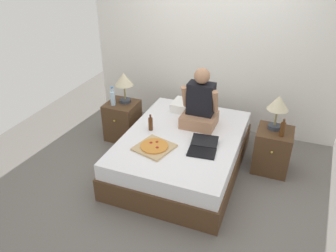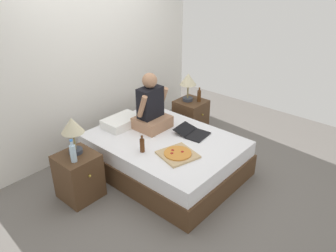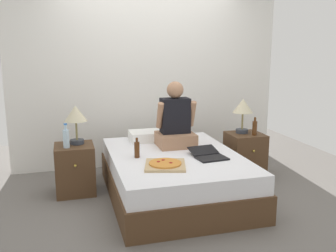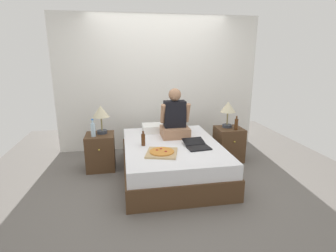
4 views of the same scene
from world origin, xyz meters
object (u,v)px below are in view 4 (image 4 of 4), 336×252
beer_bottle (236,124)px  person_seated (175,119)px  nightstand_left (101,152)px  beer_bottle_on_bed (143,140)px  water_bottle (93,129)px  pizza_box (162,152)px  lamp_on_left_nightstand (101,113)px  lamp_on_right_nightstand (228,109)px  laptop (197,146)px  bed (172,159)px  nightstand_right (229,144)px

beer_bottle → person_seated: 1.05m
nightstand_left → beer_bottle_on_bed: 0.84m
water_bottle → pizza_box: (0.95, -0.71, -0.17)m
lamp_on_left_nightstand → lamp_on_right_nightstand: size_ratio=1.00×
lamp_on_left_nightstand → lamp_on_right_nightstand: same height
laptop → pizza_box: laptop is taller
nightstand_left → laptop: (1.41, -0.63, 0.23)m
beer_bottle → pizza_box: size_ratio=0.47×
beer_bottle → beer_bottle_on_bed: (-1.59, -0.32, -0.08)m
lamp_on_right_nightstand → pizza_box: bearing=-146.1°
water_bottle → beer_bottle_on_bed: bearing=-24.5°
bed → nightstand_left: bearing=159.5°
beer_bottle → pizza_box: bearing=-152.8°
lamp_on_left_nightstand → person_seated: bearing=-5.3°
pizza_box → beer_bottle_on_bed: bearing=119.5°
bed → water_bottle: water_bottle is taller
nightstand_right → pizza_box: size_ratio=1.17×
beer_bottle → person_seated: person_seated is taller
nightstand_left → beer_bottle_on_bed: size_ratio=2.61×
laptop → beer_bottle_on_bed: bearing=164.9°
laptop → beer_bottle_on_bed: (-0.76, 0.20, 0.07)m
bed → beer_bottle: 1.27m
nightstand_left → pizza_box: bearing=-42.8°
bed → lamp_on_left_nightstand: (-1.04, 0.46, 0.66)m
bed → water_bottle: 1.28m
nightstand_left → lamp_on_left_nightstand: lamp_on_left_nightstand is taller
water_bottle → beer_bottle: bearing=-0.2°
lamp_on_right_nightstand → beer_bottle: (0.10, -0.15, -0.23)m
lamp_on_left_nightstand → water_bottle: 0.28m
beer_bottle → beer_bottle_on_bed: beer_bottle is taller
laptop → person_seated: bearing=110.4°
bed → pizza_box: 0.53m
nightstand_left → water_bottle: 0.42m
person_seated → beer_bottle_on_bed: size_ratio=3.55×
nightstand_left → nightstand_right: 2.17m
bed → pizza_box: size_ratio=3.96×
bed → laptop: (0.33, -0.22, 0.27)m
beer_bottle_on_bed → nightstand_right: bearing=15.7°
nightstand_left → person_seated: size_ratio=0.74×
lamp_on_right_nightstand → person_seated: size_ratio=0.58×
lamp_on_left_nightstand → nightstand_right: size_ratio=0.78×
lamp_on_left_nightstand → beer_bottle: lamp_on_left_nightstand is taller
nightstand_right → person_seated: bearing=-176.6°
lamp_on_left_nightstand → nightstand_left: bearing=-128.6°
beer_bottle_on_bed → bed: bearing=2.5°
lamp_on_left_nightstand → water_bottle: lamp_on_left_nightstand is taller
nightstand_left → beer_bottle: beer_bottle is taller
lamp_on_left_nightstand → person_seated: (1.16, -0.11, -0.12)m
water_bottle → nightstand_right: size_ratio=0.48×
person_seated → lamp_on_left_nightstand: bearing=174.7°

